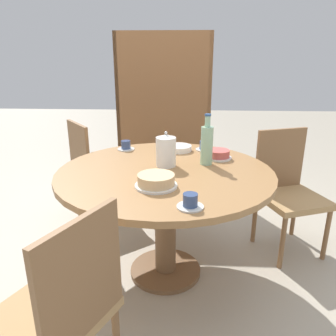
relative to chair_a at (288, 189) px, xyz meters
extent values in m
plane|color=#B2A893|center=(-0.88, -0.38, -0.47)|extent=(14.00, 14.00, 0.00)
cylinder|color=brown|center=(-0.88, -0.38, -0.46)|extent=(0.47, 0.47, 0.03)
cylinder|color=brown|center=(-0.88, -0.38, -0.11)|extent=(0.14, 0.14, 0.67)
cylinder|color=#9E7042|center=(-0.88, -0.38, 0.25)|extent=(1.32, 1.32, 0.04)
cylinder|color=olive|center=(-0.09, -0.29, -0.27)|extent=(0.03, 0.03, 0.40)
cylinder|color=olive|center=(0.25, -0.17, -0.27)|extent=(0.03, 0.03, 0.40)
cylinder|color=olive|center=(-0.21, 0.05, -0.27)|extent=(0.03, 0.03, 0.40)
cylinder|color=olive|center=(0.13, 0.17, -0.27)|extent=(0.03, 0.03, 0.40)
cube|color=tan|center=(0.02, -0.06, -0.05)|extent=(0.54, 0.54, 0.04)
cube|color=olive|center=(-0.04, 0.12, 0.20)|extent=(0.38, 0.16, 0.45)
cylinder|color=olive|center=(-1.21, 0.34, -0.27)|extent=(0.03, 0.03, 0.40)
cylinder|color=olive|center=(-1.43, 0.62, -0.27)|extent=(0.03, 0.03, 0.40)
cylinder|color=olive|center=(-1.50, 0.12, -0.27)|extent=(0.03, 0.03, 0.40)
cylinder|color=olive|center=(-1.72, 0.40, -0.27)|extent=(0.03, 0.03, 0.40)
cube|color=tan|center=(-1.46, 0.37, -0.05)|extent=(0.59, 0.59, 0.04)
cube|color=olive|center=(-1.62, 0.25, 0.20)|extent=(0.27, 0.33, 0.45)
cylinder|color=olive|center=(-1.37, -1.01, -0.27)|extent=(0.03, 0.03, 0.40)
cube|color=tan|center=(-1.29, -1.25, -0.05)|extent=(0.56, 0.56, 0.04)
cube|color=olive|center=(-1.11, -1.33, 0.20)|extent=(0.19, 0.37, 0.45)
cube|color=brown|center=(-0.52, 1.20, 0.34)|extent=(0.04, 0.28, 1.63)
cube|color=brown|center=(-1.45, 1.20, 0.34)|extent=(0.04, 0.28, 1.63)
cube|color=brown|center=(-0.99, 1.06, 0.34)|extent=(0.96, 0.02, 1.63)
cube|color=brown|center=(-0.99, 1.20, -0.45)|extent=(0.89, 0.27, 0.04)
cube|color=brown|center=(-0.99, 1.20, -0.15)|extent=(0.89, 0.27, 0.04)
cube|color=brown|center=(-0.99, 1.20, 0.18)|extent=(0.89, 0.27, 0.04)
cube|color=brown|center=(-0.99, 1.20, 0.50)|extent=(0.89, 0.27, 0.04)
cube|color=brown|center=(-0.99, 1.20, 0.83)|extent=(0.89, 0.27, 0.04)
cube|color=brown|center=(-0.99, 1.20, 1.14)|extent=(0.89, 0.27, 0.04)
cube|color=black|center=(-0.70, 1.18, -0.32)|extent=(0.32, 0.21, 0.23)
cube|color=gold|center=(-1.28, 1.18, -0.34)|extent=(0.32, 0.21, 0.19)
cube|color=#234793|center=(-0.71, 1.18, -0.01)|extent=(0.34, 0.21, 0.24)
cube|color=#703384|center=(-1.26, 1.18, -0.03)|extent=(0.34, 0.21, 0.21)
cube|color=#B72D28|center=(-0.74, 1.18, 0.31)|extent=(0.39, 0.21, 0.23)
cube|color=black|center=(-1.24, 1.18, 0.31)|extent=(0.39, 0.21, 0.22)
cube|color=teal|center=(-0.73, 1.18, 0.65)|extent=(0.38, 0.21, 0.25)
cube|color=#703384|center=(-1.25, 1.18, 0.63)|extent=(0.38, 0.21, 0.21)
cube|color=black|center=(-0.71, 1.18, 0.96)|extent=(0.34, 0.21, 0.24)
cube|color=#703384|center=(-1.27, 1.18, 0.97)|extent=(0.34, 0.21, 0.25)
cylinder|color=white|center=(-0.87, -0.30, 0.36)|extent=(0.13, 0.13, 0.18)
cone|color=white|center=(-0.87, -0.30, 0.46)|extent=(0.11, 0.11, 0.02)
sphere|color=white|center=(-0.87, -0.30, 0.48)|extent=(0.02, 0.02, 0.02)
cylinder|color=#99C6A3|center=(-0.62, -0.25, 0.39)|extent=(0.08, 0.08, 0.24)
cylinder|color=#99C6A3|center=(-0.62, -0.25, 0.54)|extent=(0.04, 0.04, 0.07)
cylinder|color=#2D5184|center=(-0.62, -0.25, 0.58)|extent=(0.04, 0.04, 0.01)
cylinder|color=white|center=(-0.91, -0.65, 0.27)|extent=(0.23, 0.23, 0.01)
cylinder|color=#DBB784|center=(-0.91, -0.65, 0.31)|extent=(0.20, 0.20, 0.06)
cylinder|color=white|center=(-0.53, -0.13, 0.27)|extent=(0.18, 0.18, 0.01)
cylinder|color=#C65651|center=(-0.53, -0.13, 0.30)|extent=(0.15, 0.15, 0.05)
cylinder|color=silver|center=(-0.73, -0.90, 0.27)|extent=(0.13, 0.13, 0.01)
cylinder|color=#334775|center=(-0.73, -0.90, 0.30)|extent=(0.07, 0.07, 0.06)
cylinder|color=silver|center=(-0.62, 0.08, 0.27)|extent=(0.13, 0.13, 0.01)
cylinder|color=#334775|center=(-0.62, 0.08, 0.30)|extent=(0.07, 0.07, 0.06)
cylinder|color=silver|center=(-1.20, 0.06, 0.27)|extent=(0.13, 0.13, 0.01)
cylinder|color=#334775|center=(-1.20, 0.06, 0.30)|extent=(0.07, 0.07, 0.06)
cylinder|color=white|center=(-0.81, 0.05, 0.27)|extent=(0.19, 0.19, 0.01)
cylinder|color=white|center=(-0.81, 0.05, 0.28)|extent=(0.19, 0.19, 0.01)
cylinder|color=white|center=(-0.81, 0.05, 0.29)|extent=(0.19, 0.19, 0.01)
cylinder|color=white|center=(-0.81, 0.05, 0.30)|extent=(0.19, 0.19, 0.01)
camera|label=1|loc=(-0.76, -2.26, 0.93)|focal=35.00mm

